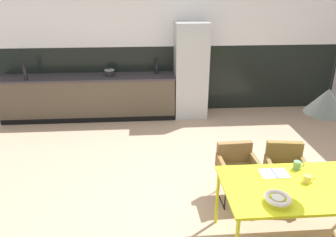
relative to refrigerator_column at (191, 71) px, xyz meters
The scene contains 16 objects.
ground_plane 3.22m from the refrigerator_column, 95.44° to the right, with size 9.63×9.63×0.00m, color tan.
back_wall_splashback_dark 0.53m from the refrigerator_column, 128.99° to the left, with size 7.41×0.12×1.41m, color black.
back_wall_panel_upper 1.24m from the refrigerator_column, 128.99° to the left, with size 7.41×0.12×1.41m, color white.
kitchen_counter 2.16m from the refrigerator_column, behind, with size 3.53×0.63×0.89m.
refrigerator_column is the anchor object (origin of this frame).
dining_table 3.87m from the refrigerator_column, 79.96° to the right, with size 1.71×0.87×0.75m.
armchair_far_side 3.12m from the refrigerator_column, 74.62° to the right, with size 0.54×0.53×0.75m.
armchair_corner_seat 2.96m from the refrigerator_column, 86.00° to the right, with size 0.51×0.49×0.73m.
fruit_bowl 4.06m from the refrigerator_column, 86.43° to the right, with size 0.25×0.25×0.08m.
open_book 3.60m from the refrigerator_column, 83.50° to the right, with size 0.29×0.20×0.02m.
mug_dark_espresso 3.81m from the refrigerator_column, 79.67° to the right, with size 0.12×0.08×0.08m.
mug_wide_latte 3.56m from the refrigerator_column, 78.81° to the right, with size 0.12×0.08×0.10m.
cooking_pot 1.65m from the refrigerator_column, behind, with size 0.21×0.21×0.15m.
bottle_vinegar_dark 3.25m from the refrigerator_column, behind, with size 0.07×0.07×0.31m.
bottle_wine_green 0.70m from the refrigerator_column, behind, with size 0.08×0.08×0.27m.
pendant_lamp_over_table_near 3.94m from the refrigerator_column, 80.03° to the right, with size 0.38×0.38×1.23m.
Camera 1 is at (-0.64, -3.33, 2.63)m, focal length 34.30 mm.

